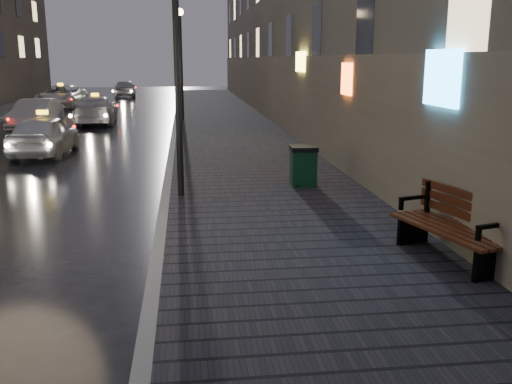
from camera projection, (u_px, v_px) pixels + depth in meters
ground at (19, 332)px, 6.64m from camera, size 120.00×120.00×0.00m
sidewalk at (226, 123)px, 27.37m from camera, size 4.60×58.00×0.15m
curb at (175, 124)px, 27.09m from camera, size 0.20×58.00×0.15m
lamp_near at (176, 40)px, 11.86m from camera, size 0.36×0.36×5.28m
lamp_far at (181, 50)px, 27.32m from camera, size 0.36×0.36×5.28m
bench at (454, 226)px, 8.49m from camera, size 1.20×2.16×1.04m
trash_bin at (303, 165)px, 13.52m from camera, size 0.65×0.65×0.94m
taxi_near at (44, 135)px, 18.66m from camera, size 1.79×4.00×1.34m
car_left_mid at (36, 115)px, 25.25m from camera, size 1.66×4.19×1.35m
taxi_mid at (96, 110)px, 27.67m from camera, size 2.14×4.71×1.34m
taxi_far at (61, 96)px, 36.94m from camera, size 2.79×5.32×1.43m
car_far at (125, 89)px, 46.59m from camera, size 2.06×4.33×1.43m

